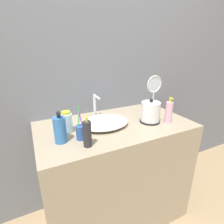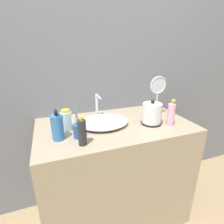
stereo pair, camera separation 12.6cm
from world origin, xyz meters
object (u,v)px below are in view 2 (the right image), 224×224
(electric_kettle, at_px, (152,114))
(lotion_bottle, at_px, (171,114))
(vanity_mirror, at_px, (157,93))
(hand_cream_bottle, at_px, (66,121))
(shampoo_bottle, at_px, (82,132))
(faucet, at_px, (98,105))
(mouthwash_bottle, at_px, (57,127))
(toothbrush_cup, at_px, (78,130))

(electric_kettle, xyz_separation_m, lotion_bottle, (0.12, -0.07, 0.01))
(lotion_bottle, relative_size, vanity_mirror, 0.60)
(hand_cream_bottle, bearing_deg, electric_kettle, -9.79)
(electric_kettle, height_order, vanity_mirror, vanity_mirror)
(lotion_bottle, bearing_deg, shampoo_bottle, -175.06)
(faucet, distance_m, electric_kettle, 0.43)
(electric_kettle, distance_m, mouthwash_bottle, 0.67)
(lotion_bottle, height_order, hand_cream_bottle, lotion_bottle)
(faucet, relative_size, mouthwash_bottle, 0.98)
(faucet, height_order, electric_kettle, faucet)
(electric_kettle, distance_m, hand_cream_bottle, 0.62)
(vanity_mirror, bearing_deg, electric_kettle, -133.64)
(toothbrush_cup, relative_size, hand_cream_bottle, 1.44)
(shampoo_bottle, distance_m, mouthwash_bottle, 0.17)
(shampoo_bottle, bearing_deg, lotion_bottle, 4.94)
(electric_kettle, relative_size, shampoo_bottle, 0.94)
(toothbrush_cup, height_order, hand_cream_bottle, toothbrush_cup)
(mouthwash_bottle, height_order, hand_cream_bottle, mouthwash_bottle)
(lotion_bottle, height_order, mouthwash_bottle, same)
(lotion_bottle, bearing_deg, electric_kettle, 149.66)
(mouthwash_bottle, distance_m, hand_cream_bottle, 0.13)
(electric_kettle, relative_size, toothbrush_cup, 0.87)
(toothbrush_cup, height_order, mouthwash_bottle, toothbrush_cup)
(faucet, height_order, vanity_mirror, vanity_mirror)
(electric_kettle, bearing_deg, mouthwash_bottle, -179.17)
(mouthwash_bottle, xyz_separation_m, vanity_mirror, (0.80, 0.14, 0.11))
(shampoo_bottle, relative_size, mouthwash_bottle, 1.01)
(electric_kettle, relative_size, hand_cream_bottle, 1.25)
(electric_kettle, relative_size, lotion_bottle, 0.94)
(shampoo_bottle, bearing_deg, electric_kettle, 13.06)
(mouthwash_bottle, relative_size, vanity_mirror, 0.59)
(faucet, relative_size, hand_cream_bottle, 1.30)
(faucet, relative_size, shampoo_bottle, 0.97)
(toothbrush_cup, distance_m, vanity_mirror, 0.71)
(shampoo_bottle, height_order, vanity_mirror, vanity_mirror)
(electric_kettle, bearing_deg, shampoo_bottle, -166.94)
(mouthwash_bottle, height_order, vanity_mirror, vanity_mirror)
(faucet, bearing_deg, shampoo_bottle, -117.68)
(mouthwash_bottle, bearing_deg, toothbrush_cup, -8.59)
(shampoo_bottle, bearing_deg, hand_cream_bottle, 105.84)
(faucet, distance_m, shampoo_bottle, 0.44)
(toothbrush_cup, bearing_deg, shampoo_bottle, -84.88)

